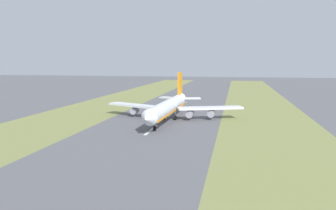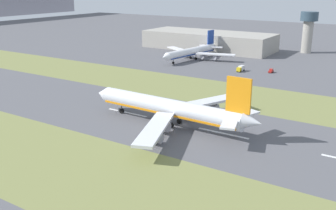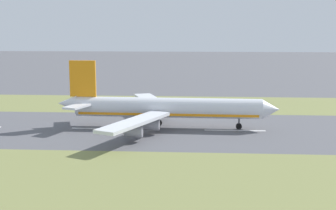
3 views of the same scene
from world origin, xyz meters
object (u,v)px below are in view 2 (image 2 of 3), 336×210
at_px(terminal_building, 208,41).
at_px(service_truck, 241,69).
at_px(airplane_main_jet, 173,109).
at_px(control_tower, 308,28).
at_px(airplane_parked_apron, 193,52).
at_px(apron_car, 271,71).

distance_m(terminal_building, service_truck, 79.30).
relative_size(airplane_main_jet, control_tower, 2.35).
distance_m(control_tower, airplane_parked_apron, 87.07).
height_order(control_tower, service_truck, control_tower).
bearing_deg(service_truck, apron_car, -67.15).
relative_size(airplane_main_jet, apron_car, 15.15).
relative_size(airplane_parked_apron, apron_car, 12.79).
distance_m(airplane_parked_apron, apron_car, 56.78).
distance_m(airplane_parked_apron, service_truck, 43.94).
bearing_deg(service_truck, airplane_parked_apron, 67.18).
bearing_deg(service_truck, airplane_main_jet, -171.47).
bearing_deg(service_truck, control_tower, -9.99).
bearing_deg(control_tower, airplane_parked_apron, 140.29).
height_order(airplane_parked_apron, apron_car, airplane_parked_apron).
xyz_separation_m(terminal_building, service_truck, (-60.40, -51.17, -4.62)).
height_order(airplane_main_jet, airplane_parked_apron, airplane_main_jet).
distance_m(service_truck, apron_car, 16.57).
height_order(airplane_main_jet, service_truck, airplane_main_jet).
distance_m(control_tower, apron_car, 78.62).
xyz_separation_m(airplane_main_jet, control_tower, (177.66, -0.50, 11.58)).
bearing_deg(control_tower, apron_car, -179.56).
distance_m(terminal_building, apron_car, 85.75).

